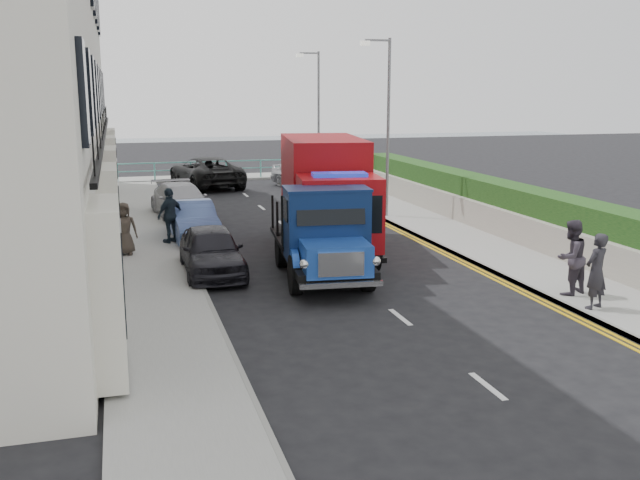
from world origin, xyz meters
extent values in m
plane|color=black|center=(0.00, 0.00, 0.00)|extent=(120.00, 120.00, 0.00)
cube|color=gray|center=(-5.20, 9.00, 0.06)|extent=(2.40, 38.00, 0.12)
cube|color=gray|center=(5.30, 9.00, 0.06)|extent=(2.60, 38.00, 0.12)
cube|color=gray|center=(0.00, 29.00, 0.06)|extent=(30.00, 2.50, 0.12)
plane|color=#50626D|center=(0.00, 60.00, 0.00)|extent=(120.00, 120.00, 0.00)
cube|color=black|center=(-6.35, 13.00, 3.60)|extent=(0.12, 28.00, 0.10)
cube|color=#B2AD9E|center=(6.60, 9.00, 0.55)|extent=(0.30, 28.00, 1.00)
cube|color=#123913|center=(7.30, 9.00, 0.95)|extent=(1.20, 28.00, 1.70)
cube|color=#59B2A5|center=(0.00, 28.20, 1.08)|extent=(13.00, 0.08, 0.06)
cube|color=#59B2A5|center=(0.00, 28.20, 0.65)|extent=(13.00, 0.06, 0.05)
cylinder|color=slate|center=(4.30, 14.00, 3.50)|extent=(0.12, 0.12, 7.00)
cube|color=slate|center=(3.80, 14.00, 6.90)|extent=(1.00, 0.08, 0.08)
cube|color=beige|center=(3.30, 14.00, 6.78)|extent=(0.35, 0.18, 0.18)
cylinder|color=slate|center=(4.30, 24.00, 3.50)|extent=(0.12, 0.12, 7.00)
cube|color=slate|center=(3.80, 24.00, 6.90)|extent=(1.00, 0.08, 0.08)
cube|color=beige|center=(3.30, 24.00, 6.78)|extent=(0.35, 0.18, 0.18)
cylinder|color=black|center=(-1.84, 4.44, 0.51)|extent=(0.38, 1.03, 1.01)
cylinder|color=black|center=(0.00, 4.24, 0.51)|extent=(0.38, 1.03, 1.01)
cylinder|color=black|center=(-1.54, 7.37, 0.51)|extent=(0.38, 1.03, 1.01)
cylinder|color=black|center=(0.31, 7.18, 0.51)|extent=(0.38, 1.03, 1.01)
cube|color=black|center=(-0.77, 5.81, 0.65)|extent=(2.52, 5.24, 0.19)
cube|color=#1F4BAD|center=(-0.97, 3.87, 1.03)|extent=(1.77, 1.53, 0.76)
cube|color=silver|center=(-1.05, 3.16, 1.03)|extent=(1.11, 0.20, 0.58)
cube|color=#0E214D|center=(-0.85, 5.07, 1.63)|extent=(2.23, 1.48, 1.84)
cube|color=black|center=(-0.64, 7.06, 0.90)|extent=(2.51, 3.17, 0.13)
cylinder|color=black|center=(-1.07, 6.48, 0.51)|extent=(0.45, 1.06, 1.03)
cylinder|color=black|center=(0.87, 6.19, 0.51)|extent=(0.45, 1.06, 1.03)
cylinder|color=black|center=(-0.64, 9.35, 0.51)|extent=(0.45, 1.06, 1.03)
cylinder|color=black|center=(1.30, 9.06, 0.51)|extent=(0.45, 1.06, 1.03)
cylinder|color=black|center=(-0.34, 11.39, 0.51)|extent=(0.45, 1.06, 1.03)
cylinder|color=black|center=(1.61, 11.10, 0.51)|extent=(0.45, 1.06, 1.03)
cube|color=black|center=(0.26, 8.74, 0.70)|extent=(3.10, 6.80, 0.23)
cube|color=#980B0F|center=(-0.10, 6.34, 1.69)|extent=(2.49, 2.09, 2.06)
cube|color=black|center=(-0.23, 5.49, 1.78)|extent=(2.05, 0.38, 1.03)
cube|color=maroon|center=(0.41, 9.76, 2.15)|extent=(3.04, 5.16, 2.81)
imported|color=black|center=(-3.60, 7.00, 0.68)|extent=(1.65, 4.02, 1.36)
imported|color=#4D66A5|center=(-3.60, 11.89, 0.66)|extent=(1.58, 4.08, 1.33)
imported|color=#A8A8AD|center=(-3.60, 16.31, 0.69)|extent=(2.41, 4.91, 1.37)
imported|color=black|center=(-1.50, 25.42, 0.81)|extent=(3.78, 6.23, 1.62)
imported|color=#A7A8AC|center=(3.50, 23.57, 0.77)|extent=(3.40, 4.88, 1.54)
imported|color=#242329|center=(4.40, 1.07, 1.00)|extent=(0.75, 0.63, 1.76)
imported|color=#3A333F|center=(4.55, 2.24, 1.05)|extent=(1.09, 0.96, 1.86)
imported|color=#1C2933|center=(-4.40, 11.14, 1.02)|extent=(1.10, 1.01, 1.81)
imported|color=#3A322A|center=(-5.89, 9.68, 0.93)|extent=(0.80, 0.53, 1.61)
camera|label=1|loc=(-5.98, -12.34, 5.05)|focal=40.00mm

